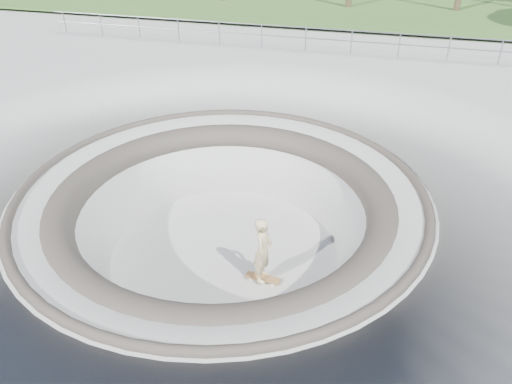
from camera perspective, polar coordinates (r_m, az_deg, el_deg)
ground at (r=12.47m, az=-3.90°, el=0.05°), size 180.00×180.00×0.00m
skate_bowl at (r=13.53m, az=-3.62°, el=-6.54°), size 14.00×14.00×4.10m
distant_hills at (r=68.53m, az=15.51°, el=19.49°), size 103.20×45.00×28.60m
safety_railing at (r=23.04m, az=5.70°, el=17.04°), size 25.00×0.06×1.03m
skateboard at (r=12.62m, az=0.79°, el=-9.81°), size 0.90×0.32×0.09m
skater at (r=12.04m, az=0.82°, el=-6.61°), size 0.44×0.65×1.76m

